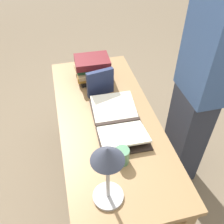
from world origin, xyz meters
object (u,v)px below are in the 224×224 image
at_px(book_stack_tall, 92,69).
at_px(coffee_mug, 121,156).
at_px(open_book, 118,121).
at_px(person_reader, 199,88).
at_px(reading_lamp, 108,164).
at_px(book_standing_upright, 100,83).

bearing_deg(book_stack_tall, coffee_mug, -179.42).
xyz_separation_m(open_book, book_stack_tall, (0.53, 0.07, 0.08)).
xyz_separation_m(coffee_mug, person_reader, (0.36, -0.63, 0.09)).
bearing_deg(book_stack_tall, reading_lamp, 173.78).
bearing_deg(coffee_mug, reading_lamp, 148.40).
height_order(open_book, coffee_mug, coffee_mug).
distance_m(book_standing_upright, reading_lamp, 0.84).
bearing_deg(book_standing_upright, open_book, 177.43).
relative_size(coffee_mug, person_reader, 0.06).
height_order(book_stack_tall, reading_lamp, reading_lamp).
bearing_deg(person_reader, open_book, -83.66).
xyz_separation_m(open_book, reading_lamp, (-0.49, 0.18, 0.25)).
bearing_deg(reading_lamp, book_standing_upright, -9.09).
height_order(open_book, book_standing_upright, book_standing_upright).
bearing_deg(coffee_mug, book_standing_upright, -1.11).
bearing_deg(coffee_mug, open_book, -11.35).
bearing_deg(person_reader, reading_lamp, -53.79).
xyz_separation_m(book_standing_upright, reading_lamp, (-0.82, 0.13, 0.17)).
bearing_deg(book_standing_upright, reading_lamp, 160.21).
bearing_deg(person_reader, book_standing_upright, -113.12).
height_order(book_standing_upright, person_reader, person_reader).
bearing_deg(open_book, book_standing_upright, 9.57).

